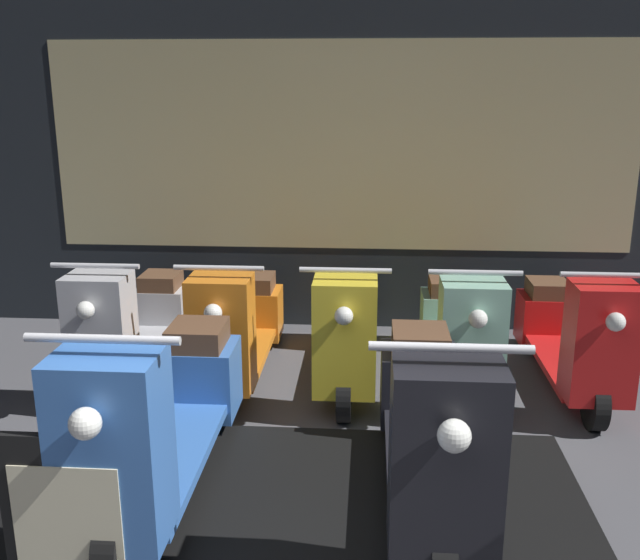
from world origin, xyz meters
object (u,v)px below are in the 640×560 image
at_px(scooter_backrow_0, 133,325).
at_px(price_sign_board, 72,546).
at_px(scooter_display_left, 161,417).
at_px(scooter_backrow_3, 458,333).
at_px(scooter_backrow_2, 348,330).
at_px(scooter_backrow_4, 571,335).
at_px(scooter_display_right, 430,425).
at_px(scooter_backrow_1, 239,328).

xyz_separation_m(scooter_backrow_0, price_sign_board, (0.63, -2.58, 0.07)).
distance_m(scooter_backrow_0, price_sign_board, 2.66).
height_order(scooter_display_left, scooter_backrow_0, scooter_display_left).
bearing_deg(scooter_backrow_0, scooter_backrow_3, 0.00).
xyz_separation_m(scooter_backrow_2, price_sign_board, (-0.91, -2.58, 0.07)).
relative_size(scooter_backrow_2, scooter_backrow_4, 1.00).
bearing_deg(scooter_backrow_4, price_sign_board, -133.44).
xyz_separation_m(scooter_display_left, scooter_backrow_2, (0.78, 1.85, -0.22)).
relative_size(scooter_backrow_0, scooter_backrow_4, 1.00).
distance_m(scooter_backrow_2, scooter_backrow_3, 0.77).
relative_size(scooter_backrow_0, scooter_backrow_2, 1.00).
xyz_separation_m(scooter_display_right, scooter_backrow_1, (-1.19, 1.85, -0.22)).
distance_m(scooter_display_left, scooter_backrow_2, 2.03).
distance_m(scooter_display_right, scooter_backrow_4, 2.18).
bearing_deg(scooter_backrow_0, scooter_backrow_2, 0.00).
xyz_separation_m(scooter_display_right, scooter_backrow_2, (-0.42, 1.85, -0.22)).
height_order(scooter_display_right, scooter_backrow_0, scooter_display_right).
distance_m(scooter_backrow_1, scooter_backrow_4, 2.31).
relative_size(scooter_backrow_3, scooter_backrow_4, 1.00).
relative_size(scooter_backrow_1, scooter_backrow_2, 1.00).
bearing_deg(scooter_backrow_2, scooter_backrow_0, 180.00).
bearing_deg(scooter_backrow_3, scooter_backrow_4, 0.00).
bearing_deg(scooter_backrow_0, scooter_display_right, -43.43).
bearing_deg(scooter_display_right, scooter_display_left, 180.00).
distance_m(scooter_display_right, scooter_backrow_1, 2.21).
bearing_deg(scooter_backrow_0, scooter_backrow_4, 0.00).
distance_m(scooter_backrow_1, price_sign_board, 2.59).
height_order(scooter_backrow_1, scooter_backrow_2, same).
height_order(scooter_backrow_2, scooter_backrow_4, same).
relative_size(scooter_backrow_0, scooter_backrow_1, 1.00).
bearing_deg(scooter_display_left, scooter_backrow_4, 38.61).
height_order(scooter_display_left, scooter_backrow_3, scooter_display_left).
bearing_deg(scooter_display_left, price_sign_board, -99.71).
bearing_deg(scooter_backrow_0, price_sign_board, -76.25).
distance_m(scooter_backrow_0, scooter_backrow_1, 0.77).
distance_m(scooter_backrow_1, scooter_backrow_3, 1.54).
xyz_separation_m(scooter_display_right, scooter_backrow_3, (0.35, 1.85, -0.22)).
bearing_deg(scooter_backrow_1, scooter_display_right, -57.32).
bearing_deg(scooter_backrow_3, scooter_display_right, -100.68).
distance_m(scooter_display_left, scooter_display_right, 1.20).
distance_m(scooter_backrow_2, scooter_backrow_4, 1.54).
bearing_deg(scooter_display_right, scooter_backrow_4, 58.88).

